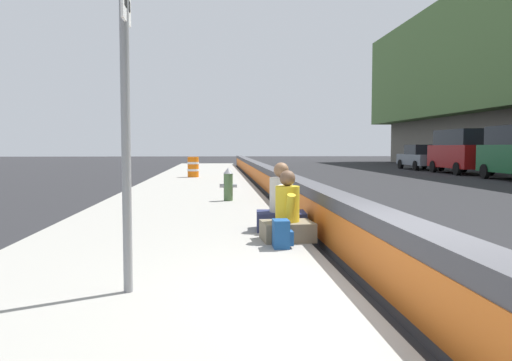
{
  "coord_description": "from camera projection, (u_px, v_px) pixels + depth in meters",
  "views": [
    {
      "loc": [
        -4.74,
        1.84,
        1.57
      ],
      "look_at": [
        6.41,
        1.0,
        0.84
      ],
      "focal_mm": 36.45,
      "sensor_mm": 36.0,
      "label": 1
    }
  ],
  "objects": [
    {
      "name": "seated_person_middle",
      "position": [
        281.0,
        209.0,
        8.94
      ],
      "size": [
        0.76,
        0.88,
        1.16
      ],
      "color": "#23284C",
      "rests_on": "sidewalk_strip"
    },
    {
      "name": "sidewalk_strip",
      "position": [
        129.0,
        311.0,
        4.75
      ],
      "size": [
        80.0,
        4.4,
        0.14
      ],
      "primitive_type": "cube",
      "color": "gray",
      "rests_on": "ground_plane"
    },
    {
      "name": "jersey_barrier",
      "position": [
        411.0,
        268.0,
        4.93
      ],
      "size": [
        76.0,
        0.45,
        0.85
      ],
      "color": "#47474C",
      "rests_on": "ground_plane"
    },
    {
      "name": "ground_plane",
      "position": [
        411.0,
        311.0,
        4.96
      ],
      "size": [
        160.0,
        160.0,
        0.0
      ],
      "primitive_type": "plane",
      "color": "#232326",
      "rests_on": "ground"
    },
    {
      "name": "parked_car_midline",
      "position": [
        461.0,
        150.0,
        30.01
      ],
      "size": [
        5.13,
        2.17,
        2.56
      ],
      "color": "maroon",
      "rests_on": "ground_plane"
    },
    {
      "name": "backpack",
      "position": [
        282.0,
        234.0,
        7.35
      ],
      "size": [
        0.32,
        0.28,
        0.4
      ],
      "color": "navy",
      "rests_on": "sidewalk_strip"
    },
    {
      "name": "fire_hydrant",
      "position": [
        228.0,
        184.0,
        13.76
      ],
      "size": [
        0.26,
        0.46,
        0.88
      ],
      "color": "#47663D",
      "rests_on": "sidewalk_strip"
    },
    {
      "name": "parked_car_far",
      "position": [
        421.0,
        157.0,
        35.54
      ],
      "size": [
        4.51,
        1.97,
        1.71
      ],
      "color": "slate",
      "rests_on": "ground_plane"
    },
    {
      "name": "route_sign_post",
      "position": [
        125.0,
        80.0,
        5.0
      ],
      "size": [
        0.44,
        0.09,
        3.6
      ],
      "color": "gray",
      "rests_on": "sidewalk_strip"
    },
    {
      "name": "seated_person_foreground",
      "position": [
        287.0,
        218.0,
        7.93
      ],
      "size": [
        0.71,
        0.82,
        1.07
      ],
      "color": "#706651",
      "rests_on": "sidewalk_strip"
    },
    {
      "name": "construction_barrel",
      "position": [
        193.0,
        167.0,
        24.46
      ],
      "size": [
        0.54,
        0.54,
        0.95
      ],
      "color": "orange",
      "rests_on": "sidewalk_strip"
    }
  ]
}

